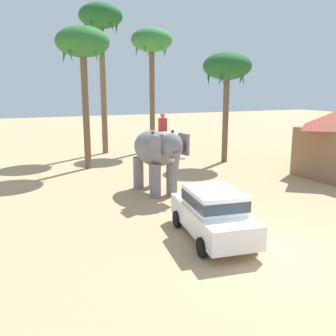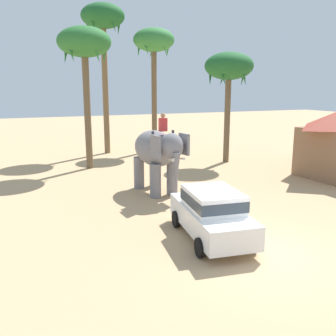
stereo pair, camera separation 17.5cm
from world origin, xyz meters
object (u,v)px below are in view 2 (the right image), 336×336
object	(u,v)px
elephant_with_mahout	(157,152)
palm_tree_left_of_road	(103,23)
car_sedan_foreground	(212,212)
palm_tree_behind_elephant	(154,44)
palm_tree_near_hut	(84,46)
palm_tree_far_back	(229,69)

from	to	relation	value
elephant_with_mahout	palm_tree_left_of_road	xyz separation A→B (m)	(0.71, 12.05, 7.68)
car_sedan_foreground	elephant_with_mahout	world-z (taller)	elephant_with_mahout
palm_tree_behind_elephant	palm_tree_near_hut	xyz separation A→B (m)	(-6.34, -4.71, -0.89)
elephant_with_mahout	palm_tree_far_back	distance (m)	9.86
elephant_with_mahout	palm_tree_behind_elephant	bearing A→B (deg)	68.67
elephant_with_mahout	palm_tree_near_hut	world-z (taller)	palm_tree_near_hut
palm_tree_near_hut	palm_tree_behind_elephant	bearing A→B (deg)	36.63
palm_tree_left_of_road	palm_tree_near_hut	bearing A→B (deg)	-116.08
palm_tree_near_hut	palm_tree_far_back	xyz separation A→B (m)	(9.03, -1.78, -1.18)
elephant_with_mahout	palm_tree_left_of_road	distance (m)	14.31
elephant_with_mahout	palm_tree_near_hut	size ratio (longest dim) A/B	0.46
palm_tree_behind_elephant	palm_tree_far_back	bearing A→B (deg)	-67.54
palm_tree_behind_elephant	palm_tree_left_of_road	xyz separation A→B (m)	(-3.85, 0.38, 1.37)
car_sedan_foreground	elephant_with_mahout	size ratio (longest dim) A/B	1.10
car_sedan_foreground	palm_tree_far_back	size ratio (longest dim) A/B	0.59
palm_tree_near_hut	palm_tree_left_of_road	xyz separation A→B (m)	(2.49, 5.09, 2.26)
elephant_with_mahout	palm_tree_behind_elephant	distance (m)	14.03
palm_tree_near_hut	palm_tree_far_back	bearing A→B (deg)	-11.18
palm_tree_behind_elephant	elephant_with_mahout	bearing A→B (deg)	-111.33
elephant_with_mahout	palm_tree_far_back	world-z (taller)	palm_tree_far_back
car_sedan_foreground	palm_tree_behind_elephant	bearing A→B (deg)	74.06
palm_tree_near_hut	elephant_with_mahout	bearing A→B (deg)	-75.62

